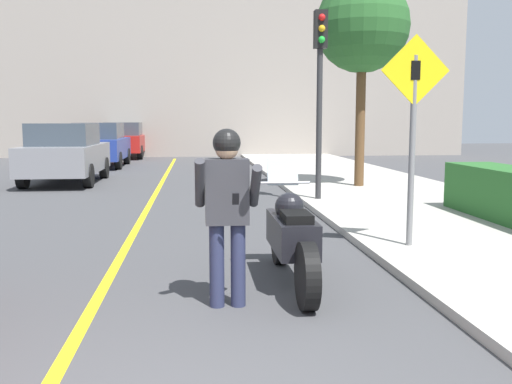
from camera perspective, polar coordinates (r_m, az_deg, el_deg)
The scene contains 10 objects.
road_center_line at distance 8.97m, azimuth -12.23°, elevation -4.21°, with size 0.12×36.00×0.01m.
building_backdrop at distance 28.86m, azimuth -6.89°, elevation 11.94°, with size 28.00×1.20×8.40m.
motorcycle at distance 6.13m, azimuth 3.57°, elevation -4.48°, with size 0.62×2.38×1.30m.
person_biker at distance 5.27m, azimuth -2.90°, elevation -0.78°, with size 0.59×0.46×1.67m.
crossing_sign at distance 7.68m, azimuth 15.46°, elevation 6.91°, with size 0.91×0.08×2.73m.
traffic_light at distance 12.09m, azimuth 6.42°, elevation 12.06°, with size 0.26×0.30×3.88m.
street_tree at distance 14.85m, azimuth 10.59°, elevation 15.96°, with size 2.33×2.33×5.15m.
parked_car_grey at distance 16.89m, azimuth -18.49°, elevation 3.73°, with size 1.88×4.20×1.68m.
parked_car_blue at distance 22.58m, azimuth -15.31°, elevation 4.61°, with size 1.88×4.20×1.68m.
parked_car_red at distance 27.89m, azimuth -13.00°, elevation 5.10°, with size 1.88×4.20×1.68m.
Camera 1 is at (0.39, -2.75, 1.74)m, focal length 40.00 mm.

